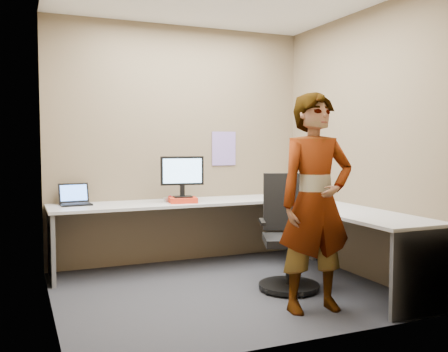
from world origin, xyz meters
name	(u,v)px	position (x,y,z in m)	size (l,w,h in m)	color
ground	(223,291)	(0.00, 0.00, 0.00)	(3.00, 3.00, 0.00)	black
wall_back	(179,144)	(0.00, 1.30, 1.35)	(3.00, 3.00, 0.00)	brown
wall_right	(358,145)	(1.50, 0.00, 1.35)	(2.70, 2.70, 0.00)	brown
wall_left	(49,146)	(-1.50, 0.00, 1.35)	(2.70, 2.70, 0.00)	brown
desk	(248,219)	(0.44, 0.39, 0.59)	(2.98, 2.58, 0.73)	#B3B3B3
paper_ream	(183,200)	(-0.11, 0.86, 0.76)	(0.29, 0.21, 0.06)	red
monitor	(182,173)	(-0.11, 0.87, 1.05)	(0.46, 0.16, 0.44)	black
laptop	(75,199)	(-1.19, 1.13, 0.79)	(0.32, 0.28, 0.22)	black
trackball_mouse	(170,199)	(-0.21, 1.01, 0.76)	(0.12, 0.08, 0.07)	#B7B7BC
origami	(174,201)	(-0.21, 0.82, 0.76)	(0.10, 0.10, 0.06)	white
stapler	(314,197)	(1.34, 0.55, 0.76)	(0.15, 0.04, 0.06)	black
flower	(311,188)	(1.22, 0.44, 0.87)	(0.07, 0.07, 0.22)	brown
calendar_purple	(224,149)	(0.55, 1.29, 1.30)	(0.30, 0.01, 0.40)	#846BB7
calendar_white	(309,153)	(1.49, 0.90, 1.25)	(0.01, 0.28, 0.38)	white
sticky_note_a	(325,180)	(1.49, 0.55, 0.95)	(0.01, 0.07, 0.07)	#F2E059
sticky_note_b	(323,191)	(1.49, 0.60, 0.82)	(0.01, 0.07, 0.07)	pink
sticky_note_c	(329,194)	(1.49, 0.48, 0.80)	(0.01, 0.07, 0.07)	pink
sticky_note_d	(318,181)	(1.49, 0.70, 0.92)	(0.01, 0.07, 0.07)	#F2E059
office_chair	(288,243)	(0.60, -0.16, 0.43)	(0.62, 0.61, 1.06)	black
person	(316,203)	(0.49, -0.78, 0.89)	(0.65, 0.43, 1.78)	#999399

